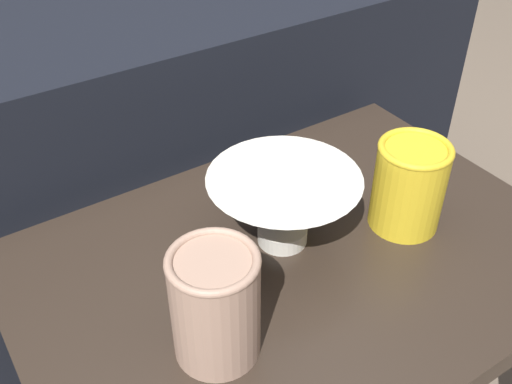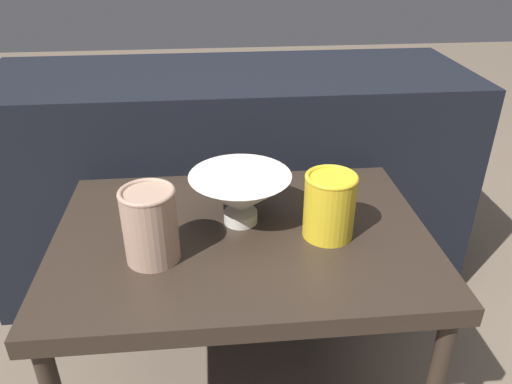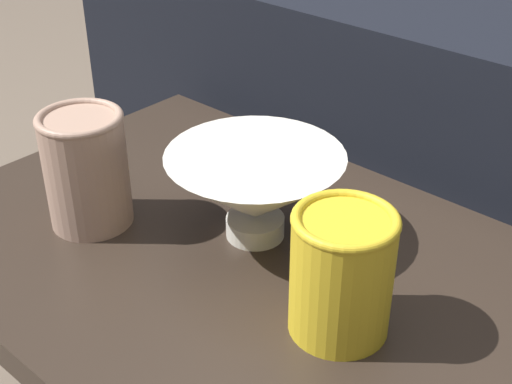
{
  "view_description": "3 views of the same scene",
  "coord_description": "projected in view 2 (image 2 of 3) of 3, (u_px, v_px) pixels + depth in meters",
  "views": [
    {
      "loc": [
        -0.4,
        -0.49,
        1.11
      ],
      "look_at": [
        -0.03,
        0.07,
        0.6
      ],
      "focal_mm": 42.0,
      "sensor_mm": 36.0,
      "label": 1
    },
    {
      "loc": [
        -0.06,
        -0.89,
        1.1
      ],
      "look_at": [
        0.04,
        0.06,
        0.58
      ],
      "focal_mm": 35.0,
      "sensor_mm": 36.0,
      "label": 2
    },
    {
      "loc": [
        0.5,
        -0.51,
        1.03
      ],
      "look_at": [
        -0.01,
        0.05,
        0.57
      ],
      "focal_mm": 50.0,
      "sensor_mm": 36.0,
      "label": 3
    }
  ],
  "objects": [
    {
      "name": "vase_textured_left",
      "position": [
        150.0,
        224.0,
        0.95
      ],
      "size": [
        0.11,
        0.11,
        0.15
      ],
      "color": "tan",
      "rests_on": "table"
    },
    {
      "name": "bowl",
      "position": [
        240.0,
        194.0,
        1.07
      ],
      "size": [
        0.22,
        0.22,
        0.11
      ],
      "color": "silver",
      "rests_on": "table"
    },
    {
      "name": "couch_backdrop",
      "position": [
        230.0,
        177.0,
        1.65
      ],
      "size": [
        1.46,
        0.5,
        0.7
      ],
      "color": "black",
      "rests_on": "ground_plane"
    },
    {
      "name": "vase_colorful_right",
      "position": [
        330.0,
        205.0,
        1.02
      ],
      "size": [
        0.11,
        0.11,
        0.14
      ],
      "color": "gold",
      "rests_on": "table"
    },
    {
      "name": "table",
      "position": [
        243.0,
        252.0,
        1.09
      ],
      "size": [
        0.8,
        0.56,
        0.51
      ],
      "color": "#2D231C",
      "rests_on": "ground_plane"
    }
  ]
}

